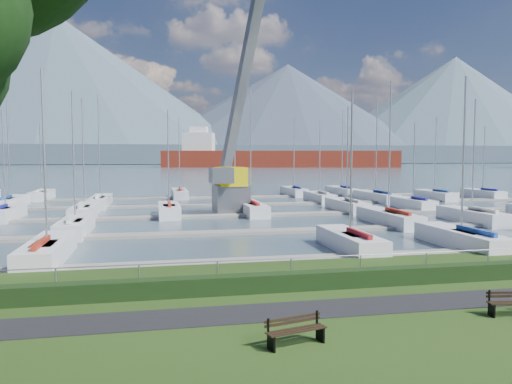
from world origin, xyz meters
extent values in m
cube|color=black|center=(0.00, -3.00, 0.01)|extent=(160.00, 2.00, 0.04)
cube|color=#425661|center=(0.00, 260.00, -0.40)|extent=(800.00, 540.00, 0.20)
cube|color=black|center=(0.00, -0.40, 0.35)|extent=(80.00, 0.70, 0.70)
cylinder|color=gray|center=(0.00, 0.00, 1.20)|extent=(80.00, 0.04, 0.04)
cube|color=#455665|center=(0.00, 330.00, 6.00)|extent=(900.00, 80.00, 12.00)
cone|color=#475968|center=(-80.00, 400.00, 57.50)|extent=(340.00, 340.00, 115.00)
cone|color=#3B4657|center=(110.00, 410.00, 42.50)|extent=(300.00, 300.00, 85.00)
cone|color=#495D6B|center=(280.00, 420.00, 50.00)|extent=(320.00, 320.00, 100.00)
cube|color=slate|center=(0.00, 6.00, -0.22)|extent=(90.00, 1.60, 0.25)
cube|color=slate|center=(0.00, 16.00, -0.22)|extent=(90.00, 1.60, 0.25)
cube|color=gray|center=(0.00, 26.00, -0.22)|extent=(90.00, 1.60, 0.25)
cube|color=gray|center=(0.00, 36.00, -0.22)|extent=(90.00, 1.60, 0.25)
cube|color=slate|center=(0.00, 46.00, -0.22)|extent=(90.00, 1.60, 0.25)
cube|color=black|center=(-3.31, -6.24, 0.23)|extent=(0.16, 0.40, 0.45)
cube|color=black|center=(-3.35, -6.07, 0.65)|extent=(0.06, 0.06, 0.40)
cube|color=black|center=(-1.76, -5.84, 0.23)|extent=(0.16, 0.40, 0.45)
cube|color=black|center=(-1.80, -5.67, 0.65)|extent=(0.06, 0.06, 0.40)
cube|color=black|center=(-2.49, -6.19, 0.45)|extent=(1.77, 0.55, 0.04)
cube|color=black|center=(-2.53, -6.04, 0.45)|extent=(1.77, 0.55, 0.04)
cube|color=black|center=(-2.57, -5.89, 0.45)|extent=(1.77, 0.55, 0.04)
cube|color=black|center=(-2.58, -5.85, 0.62)|extent=(1.75, 0.49, 0.08)
cube|color=black|center=(-2.58, -5.85, 0.74)|extent=(1.75, 0.49, 0.08)
cube|color=black|center=(4.55, -4.87, 0.23)|extent=(0.12, 0.40, 0.45)
cube|color=black|center=(4.58, -4.70, 0.65)|extent=(0.06, 0.06, 0.40)
cube|color=black|center=(5.37, -4.80, 0.62)|extent=(1.78, 0.33, 0.08)
cube|color=black|center=(5.37, -4.80, 0.74)|extent=(1.78, 0.33, 0.08)
cube|color=slate|center=(0.87, 28.39, 1.20)|extent=(3.38, 3.38, 2.60)
cube|color=#CEBB0C|center=(0.87, 28.39, 3.30)|extent=(2.79, 3.54, 1.80)
cube|color=#5B5E63|center=(2.67, 32.89, 12.30)|extent=(3.56, 11.15, 19.89)
cube|color=slate|center=(-0.33, 26.39, 3.50)|extent=(2.12, 2.31, 1.40)
cube|color=maroon|center=(52.71, 212.60, 2.50)|extent=(112.22, 42.28, 10.00)
cube|color=silver|center=(14.84, 221.26, 10.00)|extent=(16.77, 16.77, 12.00)
cube|color=silver|center=(14.84, 221.26, 17.00)|extent=(9.58, 9.58, 4.00)
camera|label=1|loc=(-6.38, -19.20, 5.35)|focal=35.00mm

